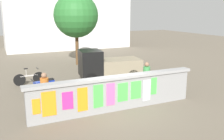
% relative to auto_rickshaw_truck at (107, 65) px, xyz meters
% --- Properties ---
extents(ground, '(60.00, 60.00, 0.00)m').
position_rel_auto_rickshaw_truck_xyz_m(ground, '(-1.54, 3.55, -0.90)').
color(ground, '#6B6051').
extents(poster_wall, '(7.35, 0.42, 1.46)m').
position_rel_auto_rickshaw_truck_xyz_m(poster_wall, '(-1.55, -4.45, -0.15)').
color(poster_wall, gray).
rests_on(poster_wall, ground).
extents(auto_rickshaw_truck, '(3.76, 1.94, 1.85)m').
position_rel_auto_rickshaw_truck_xyz_m(auto_rickshaw_truck, '(0.00, 0.00, 0.00)').
color(auto_rickshaw_truck, black).
rests_on(auto_rickshaw_truck, ground).
extents(motorcycle, '(1.90, 0.56, 0.87)m').
position_rel_auto_rickshaw_truck_xyz_m(motorcycle, '(-3.86, -1.31, -0.44)').
color(motorcycle, black).
rests_on(motorcycle, ground).
extents(bicycle_near, '(1.69, 0.47, 0.95)m').
position_rel_auto_rickshaw_truck_xyz_m(bicycle_near, '(-2.53, -2.96, -0.54)').
color(bicycle_near, black).
rests_on(bicycle_near, ground).
extents(bicycle_far, '(1.71, 0.44, 0.95)m').
position_rel_auto_rickshaw_truck_xyz_m(bicycle_far, '(-4.32, 0.99, -0.54)').
color(bicycle_far, black).
rests_on(bicycle_far, ground).
extents(person_walking, '(0.34, 0.34, 1.62)m').
position_rel_auto_rickshaw_truck_xyz_m(person_walking, '(-4.20, -3.29, 0.09)').
color(person_walking, '#3F994C').
rests_on(person_walking, ground).
extents(person_bystander, '(0.48, 0.48, 1.62)m').
position_rel_auto_rickshaw_truck_xyz_m(person_bystander, '(0.71, -3.21, 0.09)').
color(person_bystander, '#BF6626').
rests_on(person_bystander, ground).
extents(tree_roadside, '(3.31, 3.31, 5.39)m').
position_rel_auto_rickshaw_truck_xyz_m(tree_roadside, '(-0.24, 5.12, 2.82)').
color(tree_roadside, brown).
rests_on(tree_roadside, ground).
extents(building_background, '(13.52, 5.26, 8.30)m').
position_rel_auto_rickshaw_truck_xyz_m(building_background, '(1.61, 14.67, 3.27)').
color(building_background, silver).
rests_on(building_background, ground).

